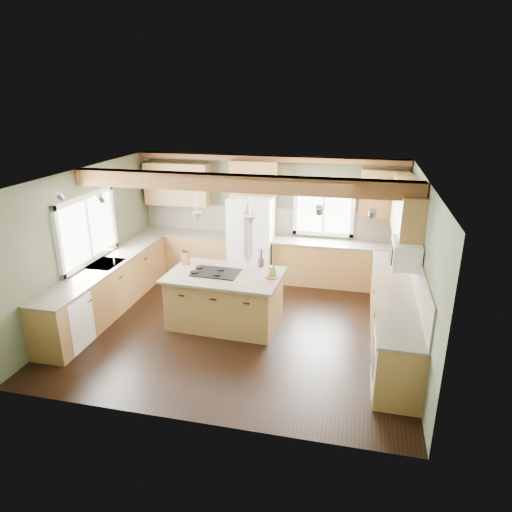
# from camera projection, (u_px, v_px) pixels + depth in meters

# --- Properties ---
(floor) EXTENTS (5.60, 5.60, 0.00)m
(floor) POSITION_uv_depth(u_px,v_px,m) (240.00, 326.00, 7.89)
(floor) COLOR black
(floor) RESTS_ON ground
(ceiling) EXTENTS (5.60, 5.60, 0.00)m
(ceiling) POSITION_uv_depth(u_px,v_px,m) (238.00, 175.00, 7.01)
(ceiling) COLOR silver
(ceiling) RESTS_ON wall_back
(wall_back) EXTENTS (5.60, 0.00, 5.60)m
(wall_back) POSITION_uv_depth(u_px,v_px,m) (269.00, 217.00, 9.74)
(wall_back) COLOR #434933
(wall_back) RESTS_ON ground
(wall_left) EXTENTS (0.00, 5.00, 5.00)m
(wall_left) POSITION_uv_depth(u_px,v_px,m) (86.00, 243.00, 8.04)
(wall_left) COLOR #434933
(wall_left) RESTS_ON ground
(wall_right) EXTENTS (0.00, 5.00, 5.00)m
(wall_right) POSITION_uv_depth(u_px,v_px,m) (419.00, 269.00, 6.86)
(wall_right) COLOR #434933
(wall_right) RESTS_ON ground
(ceiling_beam) EXTENTS (5.55, 0.26, 0.26)m
(ceiling_beam) POSITION_uv_depth(u_px,v_px,m) (239.00, 183.00, 7.10)
(ceiling_beam) COLOR #4C2A15
(ceiling_beam) RESTS_ON ceiling
(soffit_trim) EXTENTS (5.55, 0.20, 0.10)m
(soffit_trim) POSITION_uv_depth(u_px,v_px,m) (269.00, 159.00, 9.23)
(soffit_trim) COLOR #4C2A15
(soffit_trim) RESTS_ON ceiling
(backsplash_back) EXTENTS (5.58, 0.03, 0.58)m
(backsplash_back) POSITION_uv_depth(u_px,v_px,m) (269.00, 221.00, 9.76)
(backsplash_back) COLOR brown
(backsplash_back) RESTS_ON wall_back
(backsplash_right) EXTENTS (0.03, 3.70, 0.58)m
(backsplash_right) POSITION_uv_depth(u_px,v_px,m) (417.00, 273.00, 6.94)
(backsplash_right) COLOR brown
(backsplash_right) RESTS_ON wall_right
(base_cab_back_left) EXTENTS (2.02, 0.60, 0.88)m
(base_cab_back_left) POSITION_uv_depth(u_px,v_px,m) (187.00, 253.00, 10.14)
(base_cab_back_left) COLOR brown
(base_cab_back_left) RESTS_ON floor
(counter_back_left) EXTENTS (2.06, 0.64, 0.04)m
(counter_back_left) POSITION_uv_depth(u_px,v_px,m) (186.00, 233.00, 9.98)
(counter_back_left) COLOR #4F483A
(counter_back_left) RESTS_ON base_cab_back_left
(base_cab_back_right) EXTENTS (2.62, 0.60, 0.88)m
(base_cab_back_right) POSITION_uv_depth(u_px,v_px,m) (336.00, 265.00, 9.45)
(base_cab_back_right) COLOR brown
(base_cab_back_right) RESTS_ON floor
(counter_back_right) EXTENTS (2.66, 0.64, 0.04)m
(counter_back_right) POSITION_uv_depth(u_px,v_px,m) (338.00, 243.00, 9.29)
(counter_back_right) COLOR #4F483A
(counter_back_right) RESTS_ON base_cab_back_right
(base_cab_left) EXTENTS (0.60, 3.70, 0.88)m
(base_cab_left) POSITION_uv_depth(u_px,v_px,m) (108.00, 288.00, 8.31)
(base_cab_left) COLOR brown
(base_cab_left) RESTS_ON floor
(counter_left) EXTENTS (0.64, 3.74, 0.04)m
(counter_left) POSITION_uv_depth(u_px,v_px,m) (105.00, 265.00, 8.16)
(counter_left) COLOR #4F483A
(counter_left) RESTS_ON base_cab_left
(base_cab_right) EXTENTS (0.60, 3.70, 0.88)m
(base_cab_right) POSITION_uv_depth(u_px,v_px,m) (392.00, 316.00, 7.26)
(base_cab_right) COLOR brown
(base_cab_right) RESTS_ON floor
(counter_right) EXTENTS (0.64, 3.74, 0.04)m
(counter_right) POSITION_uv_depth(u_px,v_px,m) (395.00, 290.00, 7.11)
(counter_right) COLOR #4F483A
(counter_right) RESTS_ON base_cab_right
(upper_cab_back_left) EXTENTS (1.40, 0.35, 0.90)m
(upper_cab_back_left) POSITION_uv_depth(u_px,v_px,m) (177.00, 184.00, 9.78)
(upper_cab_back_left) COLOR brown
(upper_cab_back_left) RESTS_ON wall_back
(upper_cab_over_fridge) EXTENTS (0.96, 0.35, 0.70)m
(upper_cab_over_fridge) POSITION_uv_depth(u_px,v_px,m) (254.00, 178.00, 9.36)
(upper_cab_over_fridge) COLOR brown
(upper_cab_over_fridge) RESTS_ON wall_back
(upper_cab_right) EXTENTS (0.35, 2.20, 0.90)m
(upper_cab_right) POSITION_uv_depth(u_px,v_px,m) (407.00, 212.00, 7.50)
(upper_cab_right) COLOR brown
(upper_cab_right) RESTS_ON wall_right
(upper_cab_back_corner) EXTENTS (0.90, 0.35, 0.90)m
(upper_cab_back_corner) POSITION_uv_depth(u_px,v_px,m) (384.00, 193.00, 8.88)
(upper_cab_back_corner) COLOR brown
(upper_cab_back_corner) RESTS_ON wall_back
(window_left) EXTENTS (0.04, 1.60, 1.05)m
(window_left) POSITION_uv_depth(u_px,v_px,m) (87.00, 229.00, 8.00)
(window_left) COLOR white
(window_left) RESTS_ON wall_left
(window_back) EXTENTS (1.10, 0.04, 1.00)m
(window_back) POSITION_uv_depth(u_px,v_px,m) (324.00, 208.00, 9.40)
(window_back) COLOR white
(window_back) RESTS_ON wall_back
(sink) EXTENTS (0.50, 0.65, 0.03)m
(sink) POSITION_uv_depth(u_px,v_px,m) (105.00, 264.00, 8.16)
(sink) COLOR #262628
(sink) RESTS_ON counter_left
(faucet) EXTENTS (0.02, 0.02, 0.28)m
(faucet) POSITION_uv_depth(u_px,v_px,m) (114.00, 257.00, 8.07)
(faucet) COLOR #B2B2B7
(faucet) RESTS_ON sink
(dishwasher) EXTENTS (0.60, 0.60, 0.84)m
(dishwasher) POSITION_uv_depth(u_px,v_px,m) (66.00, 321.00, 7.12)
(dishwasher) COLOR white
(dishwasher) RESTS_ON floor
(oven) EXTENTS (0.60, 0.72, 0.84)m
(oven) POSITION_uv_depth(u_px,v_px,m) (396.00, 361.00, 6.08)
(oven) COLOR white
(oven) RESTS_ON floor
(microwave) EXTENTS (0.40, 0.70, 0.38)m
(microwave) POSITION_uv_depth(u_px,v_px,m) (406.00, 253.00, 6.78)
(microwave) COLOR white
(microwave) RESTS_ON wall_right
(pendant_left) EXTENTS (0.18, 0.18, 0.16)m
(pendant_left) POSITION_uv_depth(u_px,v_px,m) (197.00, 217.00, 7.47)
(pendant_left) COLOR #B2B2B7
(pendant_left) RESTS_ON ceiling
(pendant_right) EXTENTS (0.18, 0.18, 0.16)m
(pendant_right) POSITION_uv_depth(u_px,v_px,m) (250.00, 221.00, 7.24)
(pendant_right) COLOR #B2B2B7
(pendant_right) RESTS_ON ceiling
(refrigerator) EXTENTS (0.90, 0.74, 1.80)m
(refrigerator) POSITION_uv_depth(u_px,v_px,m) (252.00, 239.00, 9.59)
(refrigerator) COLOR white
(refrigerator) RESTS_ON floor
(island) EXTENTS (1.85, 1.18, 0.88)m
(island) POSITION_uv_depth(u_px,v_px,m) (225.00, 300.00, 7.84)
(island) COLOR olive
(island) RESTS_ON floor
(island_top) EXTENTS (1.97, 1.30, 0.04)m
(island_top) POSITION_uv_depth(u_px,v_px,m) (224.00, 275.00, 7.69)
(island_top) COLOR #4F483A
(island_top) RESTS_ON island
(cooktop) EXTENTS (0.80, 0.55, 0.02)m
(cooktop) POSITION_uv_depth(u_px,v_px,m) (216.00, 273.00, 7.71)
(cooktop) COLOR black
(cooktop) RESTS_ON island_top
(knife_block) EXTENTS (0.15, 0.12, 0.22)m
(knife_block) POSITION_uv_depth(u_px,v_px,m) (185.00, 259.00, 8.08)
(knife_block) COLOR brown
(knife_block) RESTS_ON island_top
(utensil_crock) EXTENTS (0.14, 0.14, 0.15)m
(utensil_crock) POSITION_uv_depth(u_px,v_px,m) (261.00, 262.00, 7.99)
(utensil_crock) COLOR #423C35
(utensil_crock) RESTS_ON island_top
(bottle_tray) EXTENTS (0.26, 0.26, 0.20)m
(bottle_tray) POSITION_uv_depth(u_px,v_px,m) (272.00, 272.00, 7.50)
(bottle_tray) COLOR brown
(bottle_tray) RESTS_ON island_top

